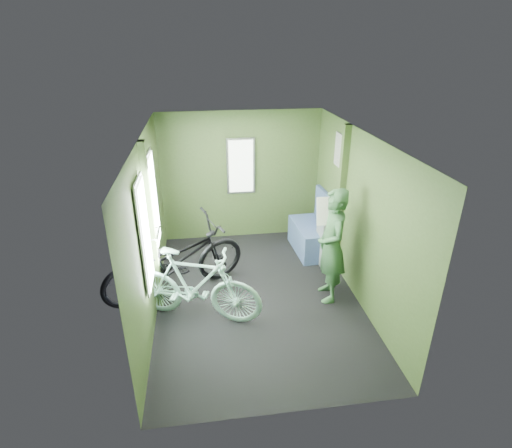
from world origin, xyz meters
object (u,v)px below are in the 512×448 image
(bicycle_black, at_px, (179,293))
(passenger, at_px, (332,246))
(waste_box, at_px, (327,238))
(bicycle_mint, at_px, (197,319))
(bench_seat, at_px, (313,235))

(bicycle_black, bearing_deg, passenger, -124.23)
(passenger, distance_m, waste_box, 1.05)
(bicycle_black, relative_size, passenger, 1.29)
(bicycle_black, xyz_separation_m, bicycle_mint, (0.26, -0.63, 0.00))
(bench_seat, bearing_deg, passenger, -99.54)
(bicycle_mint, bearing_deg, passenger, -62.05)
(passenger, relative_size, waste_box, 1.85)
(bicycle_mint, xyz_separation_m, passenger, (1.86, 0.26, 0.82))
(bicycle_black, height_order, waste_box, waste_box)
(passenger, height_order, bench_seat, passenger)
(bicycle_black, xyz_separation_m, passenger, (2.12, -0.38, 0.82))
(bicycle_mint, bearing_deg, waste_box, -40.35)
(waste_box, height_order, bench_seat, bench_seat)
(bench_seat, bearing_deg, bicycle_black, -159.82)
(bicycle_mint, relative_size, passenger, 1.07)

